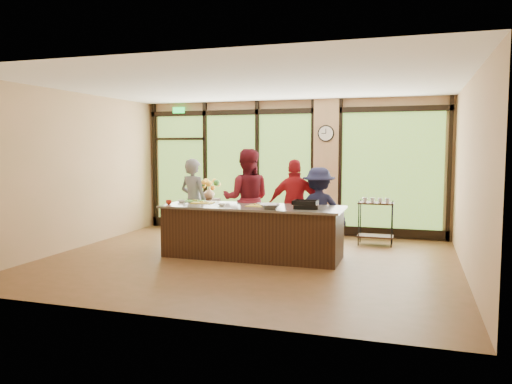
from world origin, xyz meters
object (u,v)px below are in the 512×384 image
Objects in this scene: flower_stand at (209,215)px; bar_cart at (376,217)px; cook_right at (319,210)px; roasting_pan at (305,206)px; cook_left at (194,202)px; island_base at (252,233)px.

flower_stand is 0.82× the size of bar_cart.
cook_right is 0.83m from roasting_pan.
bar_cart is at bearing -145.52° from cook_left.
island_base is 1.31m from cook_right.
flower_stand is at bearing 128.66° from island_base.
cook_right is at bearing -163.00° from cook_left.
roasting_pan is at bearing 68.73° from cook_right.
roasting_pan is at bearing -6.15° from island_base.
cook_right is 1.67× the size of bar_cart.
roasting_pan reaches higher than island_base.
island_base reaches higher than flower_stand.
cook_right is at bearing 72.42° from roasting_pan.
cook_right is (2.50, 0.02, -0.07)m from cook_left.
cook_left is 1.09× the size of cook_right.
roasting_pan is (0.98, -0.11, 0.52)m from island_base.
flower_stand is (-2.82, 1.51, -0.41)m from cook_right.
island_base is 2.70m from bar_cart.
island_base is 2.84m from flower_stand.
roasting_pan is 0.52× the size of flower_stand.
cook_right is at bearing -13.46° from flower_stand.
bar_cart is (3.77, -0.41, 0.18)m from flower_stand.
cook_right is 2.05× the size of flower_stand.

